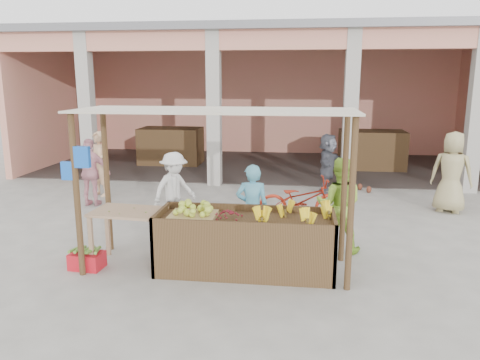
# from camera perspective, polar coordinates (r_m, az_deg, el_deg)

# --- Properties ---
(ground) EXTENTS (60.00, 60.00, 0.00)m
(ground) POSITION_cam_1_polar(r_m,az_deg,el_deg) (7.20, -3.38, -10.74)
(ground) COLOR gray
(ground) RESTS_ON ground
(market_building) EXTENTS (14.40, 6.40, 4.20)m
(market_building) POSITION_cam_1_polar(r_m,az_deg,el_deg) (15.47, 2.98, 11.89)
(market_building) COLOR #DB8373
(market_building) RESTS_ON ground
(fruit_stall) EXTENTS (2.60, 0.95, 0.80)m
(fruit_stall) POSITION_cam_1_polar(r_m,az_deg,el_deg) (6.98, 0.66, -7.95)
(fruit_stall) COLOR #533921
(fruit_stall) RESTS_ON ground
(stall_awning) EXTENTS (4.09, 1.35, 2.39)m
(stall_awning) POSITION_cam_1_polar(r_m,az_deg,el_deg) (6.74, -3.62, 5.13)
(stall_awning) COLOR #533921
(stall_awning) RESTS_ON ground
(banana_heap) EXTENTS (1.09, 0.59, 0.20)m
(banana_heap) POSITION_cam_1_polar(r_m,az_deg,el_deg) (6.77, 6.62, -4.23)
(banana_heap) COLOR yellow
(banana_heap) RESTS_ON fruit_stall
(melon_tray) EXTENTS (0.68, 0.59, 0.19)m
(melon_tray) POSITION_cam_1_polar(r_m,az_deg,el_deg) (6.92, -5.78, -3.94)
(melon_tray) COLOR tan
(melon_tray) RESTS_ON fruit_stall
(berry_heap) EXTENTS (0.48, 0.40, 0.15)m
(berry_heap) POSITION_cam_1_polar(r_m,az_deg,el_deg) (6.86, -1.53, -4.10)
(berry_heap) COLOR maroon
(berry_heap) RESTS_ON fruit_stall
(side_table) EXTENTS (1.11, 0.79, 0.85)m
(side_table) POSITION_cam_1_polar(r_m,az_deg,el_deg) (7.34, -13.45, -4.68)
(side_table) COLOR #A37F61
(side_table) RESTS_ON ground
(papaya_pile) EXTENTS (0.72, 0.41, 0.21)m
(papaya_pile) POSITION_cam_1_polar(r_m,az_deg,el_deg) (7.27, -13.54, -2.84)
(papaya_pile) COLOR #47882C
(papaya_pile) RESTS_ON side_table
(red_crate) EXTENTS (0.50, 0.38, 0.25)m
(red_crate) POSITION_cam_1_polar(r_m,az_deg,el_deg) (7.52, -18.14, -9.30)
(red_crate) COLOR red
(red_crate) RESTS_ON ground
(plantain_bundle) EXTENTS (0.39, 0.27, 0.08)m
(plantain_bundle) POSITION_cam_1_polar(r_m,az_deg,el_deg) (7.47, -18.22, -8.15)
(plantain_bundle) COLOR #5B8E33
(plantain_bundle) RESTS_ON red_crate
(produce_sacks) EXTENTS (1.10, 0.82, 0.67)m
(produce_sacks) POSITION_cam_1_polar(r_m,az_deg,el_deg) (12.12, 14.07, 0.13)
(produce_sacks) COLOR maroon
(produce_sacks) RESTS_ON ground
(vendor_blue) EXTENTS (0.61, 0.46, 1.57)m
(vendor_blue) POSITION_cam_1_polar(r_m,az_deg,el_deg) (7.61, 1.50, -3.16)
(vendor_blue) COLOR #52A4C2
(vendor_blue) RESTS_ON ground
(vendor_green) EXTENTS (0.84, 0.54, 1.65)m
(vendor_green) POSITION_cam_1_polar(r_m,az_deg,el_deg) (7.83, 11.99, -2.67)
(vendor_green) COLOR #8EBC35
(vendor_green) RESTS_ON ground
(motorcycle) EXTENTS (0.95, 1.90, 0.95)m
(motorcycle) POSITION_cam_1_polar(r_m,az_deg,el_deg) (9.32, 7.45, -2.34)
(motorcycle) COLOR #A92915
(motorcycle) RESTS_ON ground
(shopper_a) EXTENTS (1.03, 1.09, 1.56)m
(shopper_a) POSITION_cam_1_polar(r_m,az_deg,el_deg) (9.07, -8.03, -0.78)
(shopper_a) COLOR silver
(shopper_a) RESTS_ON ground
(shopper_b) EXTENTS (0.95, 0.51, 1.62)m
(shopper_b) POSITION_cam_1_polar(r_m,az_deg,el_deg) (10.92, -17.73, 1.15)
(shopper_b) COLOR pink
(shopper_b) RESTS_ON ground
(shopper_c) EXTENTS (1.08, 0.90, 1.92)m
(shopper_c) POSITION_cam_1_polar(r_m,az_deg,el_deg) (10.85, 24.43, 1.36)
(shopper_c) COLOR tan
(shopper_c) RESTS_ON ground
(shopper_d) EXTENTS (0.93, 1.54, 1.56)m
(shopper_d) POSITION_cam_1_polar(r_m,az_deg,el_deg) (11.82, 10.64, 2.20)
(shopper_d) COLOR #4B4D57
(shopper_d) RESTS_ON ground
(shopper_e) EXTENTS (0.76, 0.71, 1.64)m
(shopper_e) POSITION_cam_1_polar(r_m,az_deg,el_deg) (11.79, -16.78, 2.04)
(shopper_e) COLOR tan
(shopper_e) RESTS_ON ground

